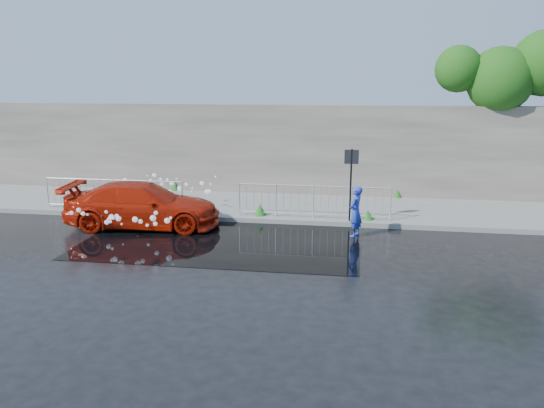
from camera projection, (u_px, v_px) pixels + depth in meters
The scene contains 13 objects.
ground at pixel (197, 249), 14.89m from camera, with size 90.00×90.00×0.00m, color black.
pavement at pixel (236, 205), 19.68m from camera, with size 30.00×4.00×0.15m, color slate.
curb at pixel (223, 219), 17.75m from camera, with size 30.00×0.25×0.16m, color slate.
retaining_wall at pixel (247, 148), 21.36m from camera, with size 30.00×0.60×3.50m, color #555047.
puddle at pixel (223, 239), 15.77m from camera, with size 8.00×5.00×0.01m, color black.
sign_post at pixel (351, 173), 16.84m from camera, with size 0.45×0.06×2.50m.
tree at pixel (512, 73), 19.42m from camera, with size 5.06×2.44×6.40m.
railing_left at pixel (114, 194), 18.53m from camera, with size 5.05×0.05×1.10m.
railing_right at pixel (313, 200), 17.49m from camera, with size 5.05×0.05×1.10m.
weeds at pixel (221, 200), 19.29m from camera, with size 12.17×3.93×0.44m.
water_spray at pixel (150, 201), 17.57m from camera, with size 3.55×5.63×1.07m.
red_car at pixel (143, 205), 16.96m from camera, with size 1.99×4.90×1.42m, color #A81906.
person at pixel (356, 212), 15.89m from camera, with size 0.56×0.37×1.55m, color #2439B8.
Camera 1 is at (4.24, -13.70, 4.70)m, focal length 35.00 mm.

